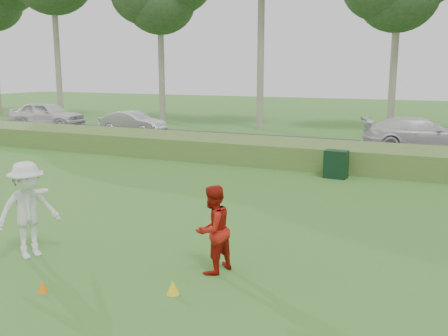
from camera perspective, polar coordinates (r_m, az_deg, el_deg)
The scene contains 11 objects.
ground at distance 10.12m, azimuth -9.54°, elevation -11.32°, with size 120.00×120.00×0.00m, color #326E24.
reed_strip at distance 20.70m, azimuth 9.15°, elevation 1.62°, with size 80.00×3.00×0.90m, color #4C712D.
park_road at distance 25.56m, azimuth 12.08°, elevation 2.38°, with size 80.00×6.00×0.06m, color #2D2D2D.
player_white at distance 11.05m, azimuth -21.49°, elevation -4.48°, with size 1.23×1.50×2.02m.
player_red at distance 9.56m, azimuth -1.29°, elevation -7.03°, with size 0.83×0.65×1.71m, color #A7180E.
cone_orange at distance 9.56m, azimuth -20.03°, elevation -12.58°, with size 0.19×0.19×0.21m, color orange.
cone_yellow at distance 8.96m, azimuth -5.85°, elevation -13.41°, with size 0.23×0.23×0.25m, color yellow.
utility_cabinet at distance 18.33m, azimuth 12.68°, elevation 0.42°, with size 0.80×0.50×1.00m, color black.
car_left at distance 35.12m, azimuth -19.57°, elevation 5.79°, with size 2.02×5.02×1.71m, color white.
car_mid at distance 30.10m, azimuth -10.40°, elevation 5.10°, with size 1.42×4.09×1.35m, color silver.
car_right at distance 25.41m, azimuth 21.52°, elevation 3.64°, with size 2.18×5.37×1.56m, color silver.
Camera 1 is at (5.29, -7.72, 3.85)m, focal length 40.00 mm.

